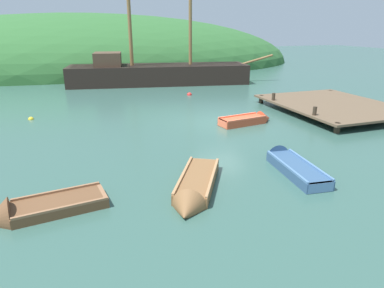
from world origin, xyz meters
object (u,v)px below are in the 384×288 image
object	(u,v)px
rowboat_far	(290,165)
buoy_yellow	(31,119)
sailing_ship	(157,77)
buoy_red	(189,95)
rowboat_outer_right	(248,121)
rowboat_outer_left	(37,211)
rowboat_portside	(195,190)

from	to	relation	value
rowboat_far	buoy_yellow	bearing A→B (deg)	48.51
sailing_ship	buoy_yellow	size ratio (longest dim) A/B	61.28
buoy_red	rowboat_outer_right	bearing A→B (deg)	-86.90
rowboat_outer_right	buoy_red	distance (m)	8.33
rowboat_outer_left	buoy_yellow	distance (m)	10.88
rowboat_far	rowboat_outer_right	distance (m)	5.95
rowboat_far	rowboat_portside	size ratio (longest dim) A/B	0.99
rowboat_portside	buoy_red	xyz separation A→B (m)	(4.87, 14.78, -0.11)
rowboat_outer_left	buoy_yellow	bearing A→B (deg)	-91.87
rowboat_outer_left	buoy_red	distance (m)	17.24
rowboat_far	buoy_red	world-z (taller)	rowboat_far
rowboat_far	rowboat_outer_right	world-z (taller)	rowboat_far
buoy_red	buoy_yellow	distance (m)	11.08
rowboat_portside	buoy_yellow	xyz separation A→B (m)	(-5.59, 11.11, -0.11)
buoy_yellow	rowboat_portside	bearing A→B (deg)	-63.30
sailing_ship	rowboat_portside	size ratio (longest dim) A/B	4.88
rowboat_far	rowboat_portside	bearing A→B (deg)	106.30
rowboat_portside	buoy_yellow	size ratio (longest dim) A/B	12.54
rowboat_far	rowboat_outer_right	xyz separation A→B (m)	(1.43, 5.77, 0.02)
buoy_red	rowboat_far	bearing A→B (deg)	-93.99
sailing_ship	buoy_red	bearing A→B (deg)	-70.09
buoy_yellow	rowboat_far	bearing A→B (deg)	-47.73
buoy_yellow	sailing_ship	bearing A→B (deg)	44.84
rowboat_outer_left	buoy_red	bearing A→B (deg)	-130.58
rowboat_outer_right	rowboat_outer_left	distance (m)	11.57
sailing_ship	rowboat_outer_right	bearing A→B (deg)	-74.22
rowboat_outer_left	buoy_yellow	world-z (taller)	rowboat_outer_left
rowboat_far	buoy_yellow	size ratio (longest dim) A/B	12.41
rowboat_portside	rowboat_far	bearing A→B (deg)	129.69
rowboat_portside	rowboat_outer_right	bearing A→B (deg)	170.19
rowboat_far	rowboat_outer_left	world-z (taller)	rowboat_outer_left
sailing_ship	rowboat_portside	distance (m)	20.87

